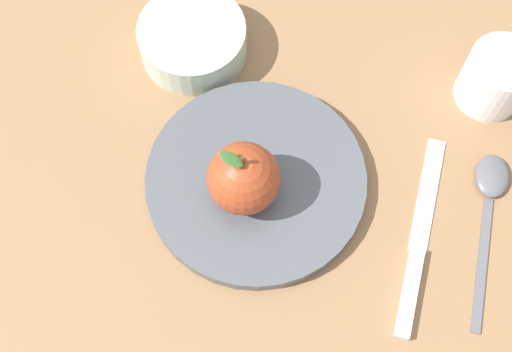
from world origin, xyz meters
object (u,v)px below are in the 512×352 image
at_px(dinner_plate, 256,180).
at_px(spoon, 490,196).
at_px(knife, 417,251).
at_px(cup, 497,76).
at_px(side_bowl, 192,38).
at_px(apple, 243,175).

xyz_separation_m(dinner_plate, spoon, (-0.23, 0.02, -0.00)).
bearing_deg(spoon, knife, 34.98).
height_order(cup, knife, cup).
height_order(dinner_plate, side_bowl, side_bowl).
distance_m(side_bowl, knife, 0.32).
distance_m(dinner_plate, apple, 0.05).
xyz_separation_m(cup, spoon, (0.02, 0.12, -0.03)).
xyz_separation_m(side_bowl, spoon, (-0.30, 0.18, -0.02)).
relative_size(dinner_plate, knife, 1.06).
xyz_separation_m(dinner_plate, knife, (-0.16, 0.08, -0.01)).
height_order(apple, knife, apple).
bearing_deg(knife, dinner_plate, -26.07).
bearing_deg(cup, spoon, 82.44).
bearing_deg(cup, side_bowl, -10.94).
height_order(side_bowl, knife, side_bowl).
bearing_deg(dinner_plate, spoon, 175.07).
relative_size(apple, knife, 0.40).
height_order(dinner_plate, spoon, dinner_plate).
bearing_deg(spoon, side_bowl, -31.15).
bearing_deg(cup, knife, 61.51).
bearing_deg(side_bowl, spoon, 148.85).
distance_m(knife, spoon, 0.10).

